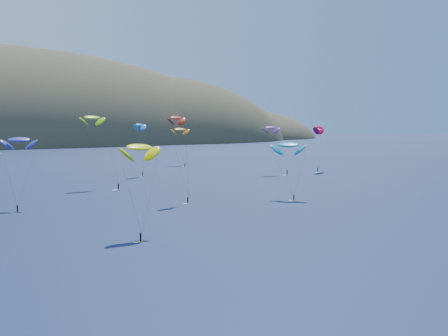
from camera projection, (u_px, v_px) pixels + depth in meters
island at (2, 154)px, 596.68m from camera, size 730.00×300.00×210.00m
kitesurfer_2 at (139, 147)px, 116.04m from camera, size 9.44×10.55×18.77m
kitesurfer_3 at (92, 118)px, 196.74m from camera, size 9.72×13.75×24.68m
kitesurfer_4 at (140, 125)px, 240.96m from camera, size 8.26×7.73×21.82m
kitesurfer_5 at (288, 145)px, 170.59m from camera, size 9.41×11.00×17.27m
kitesurfer_6 at (271, 128)px, 247.63m from camera, size 7.94×9.57×20.75m
kitesurfer_8 at (318, 127)px, 261.04m from camera, size 11.29×10.14×21.58m
kitesurfer_9 at (176, 118)px, 161.80m from camera, size 7.08×7.39×23.84m
kitesurfer_10 at (19, 140)px, 152.48m from camera, size 9.05×12.39×18.95m
kitesurfer_11 at (180, 129)px, 297.71m from camera, size 9.59×13.11×19.84m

